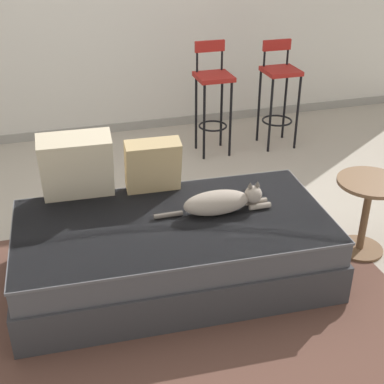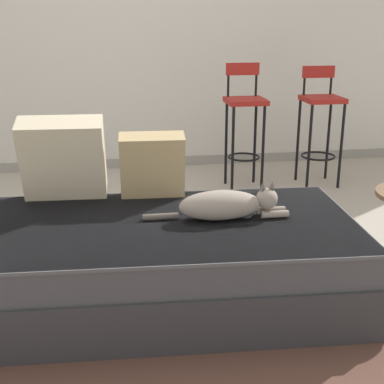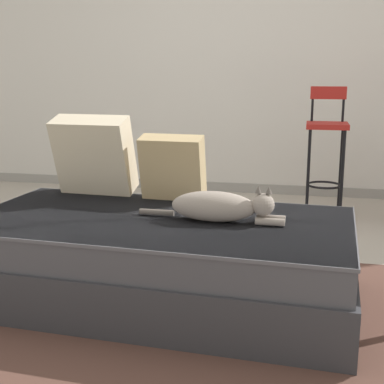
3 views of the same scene
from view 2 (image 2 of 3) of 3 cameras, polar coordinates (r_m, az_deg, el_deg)
name	(u,v)px [view 2 (image 2 of 3)]	position (r m, az deg, el deg)	size (l,w,h in m)	color
ground_plane	(159,265)	(3.22, -3.49, -7.82)	(16.00, 16.00, 0.00)	#A89E8E
wall_back_panel	(133,28)	(5.14, -6.29, 16.96)	(8.00, 0.10, 2.60)	silver
wall_baseboard_trim	(138,162)	(5.26, -5.79, 3.16)	(8.00, 0.02, 0.09)	gray
area_rug	(174,330)	(2.61, -1.97, -14.48)	(2.64, 2.11, 0.01)	brown
couch	(166,261)	(2.77, -2.78, -7.35)	(1.99, 1.10, 0.43)	#353539
throw_pillow_corner	(63,158)	(3.01, -13.58, 3.50)	(0.46, 0.31, 0.48)	beige
throw_pillow_middle	(152,165)	(3.00, -4.27, 2.91)	(0.37, 0.22, 0.38)	tan
cat	(226,205)	(2.70, 3.66, -1.36)	(0.74, 0.17, 0.19)	gray
bar_stool_near_window	(245,116)	(4.52, 5.63, 8.05)	(0.32, 0.32, 1.04)	black
bar_stool_by_doorway	(320,116)	(4.73, 13.54, 7.87)	(0.32, 0.32, 1.01)	black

